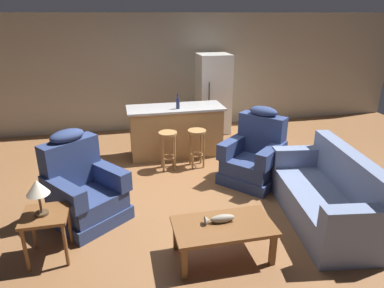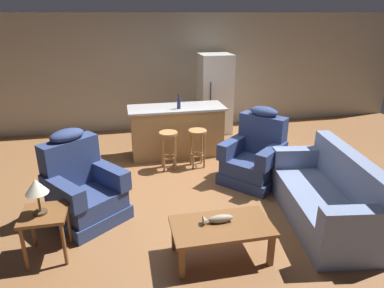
% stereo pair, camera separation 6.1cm
% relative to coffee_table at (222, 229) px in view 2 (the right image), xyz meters
% --- Properties ---
extents(ground_plane, '(12.00, 12.00, 0.00)m').
position_rel_coffee_table_xyz_m(ground_plane, '(0.02, 1.74, -0.36)').
color(ground_plane, brown).
extents(back_wall, '(12.00, 0.05, 2.60)m').
position_rel_coffee_table_xyz_m(back_wall, '(0.02, 4.87, 0.94)').
color(back_wall, '#A89E89').
rests_on(back_wall, ground_plane).
extents(coffee_table, '(1.10, 0.60, 0.42)m').
position_rel_coffee_table_xyz_m(coffee_table, '(0.00, 0.00, 0.00)').
color(coffee_table, brown).
rests_on(coffee_table, ground_plane).
extents(fish_figurine, '(0.34, 0.10, 0.10)m').
position_rel_coffee_table_xyz_m(fish_figurine, '(-0.03, 0.05, 0.10)').
color(fish_figurine, '#4C3823').
rests_on(fish_figurine, coffee_table).
extents(couch, '(1.11, 2.00, 0.94)m').
position_rel_coffee_table_xyz_m(couch, '(1.55, 0.41, -0.02)').
color(couch, '#707FA3').
rests_on(couch, ground_plane).
extents(recliner_near_lamp, '(1.18, 1.18, 1.20)m').
position_rel_coffee_table_xyz_m(recliner_near_lamp, '(-1.56, 1.16, 0.06)').
color(recliner_near_lamp, navy).
rests_on(recliner_near_lamp, ground_plane).
extents(recliner_near_island, '(1.19, 1.19, 1.20)m').
position_rel_coffee_table_xyz_m(recliner_near_island, '(1.07, 1.73, 0.06)').
color(recliner_near_island, navy).
rests_on(recliner_near_island, ground_plane).
extents(end_table, '(0.48, 0.48, 0.56)m').
position_rel_coffee_table_xyz_m(end_table, '(-1.89, 0.42, 0.10)').
color(end_table, brown).
rests_on(end_table, ground_plane).
extents(table_lamp, '(0.24, 0.24, 0.41)m').
position_rel_coffee_table_xyz_m(table_lamp, '(-1.91, 0.41, 0.50)').
color(table_lamp, '#4C3823').
rests_on(table_lamp, end_table).
extents(kitchen_island, '(1.80, 0.70, 0.95)m').
position_rel_coffee_table_xyz_m(kitchen_island, '(0.02, 3.09, 0.11)').
color(kitchen_island, '#AD7F4C').
rests_on(kitchen_island, ground_plane).
extents(bar_stool_left, '(0.32, 0.32, 0.68)m').
position_rel_coffee_table_xyz_m(bar_stool_left, '(-0.23, 2.46, 0.11)').
color(bar_stool_left, '#A87A47').
rests_on(bar_stool_left, ground_plane).
extents(bar_stool_right, '(0.32, 0.32, 0.68)m').
position_rel_coffee_table_xyz_m(bar_stool_right, '(0.28, 2.46, 0.11)').
color(bar_stool_right, '#A87A47').
rests_on(bar_stool_right, ground_plane).
extents(refrigerator, '(0.70, 0.69, 1.76)m').
position_rel_coffee_table_xyz_m(refrigerator, '(1.09, 4.29, 0.52)').
color(refrigerator, white).
rests_on(refrigerator, ground_plane).
extents(bottle_tall_green, '(0.07, 0.07, 0.28)m').
position_rel_coffee_table_xyz_m(bottle_tall_green, '(0.04, 2.95, 0.69)').
color(bottle_tall_green, '#23284C').
rests_on(bottle_tall_green, kitchen_island).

